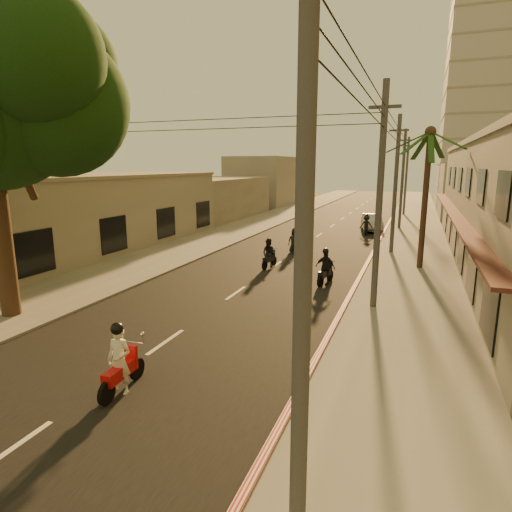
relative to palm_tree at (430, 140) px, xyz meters
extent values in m
plane|color=#383023|center=(-8.00, -16.00, -7.15)|extent=(160.00, 160.00, 0.00)
cube|color=black|center=(-8.00, 4.00, -7.14)|extent=(10.00, 140.00, 0.02)
cube|color=slate|center=(-0.50, 4.00, -7.09)|extent=(5.00, 140.00, 0.12)
cube|color=slate|center=(-15.50, 4.00, -7.09)|extent=(5.00, 140.00, 0.12)
cube|color=red|center=(-2.90, -1.00, -7.05)|extent=(0.20, 60.00, 0.20)
cube|color=#46201C|center=(1.70, 2.00, -4.05)|extent=(0.80, 34.00, 0.12)
cube|color=gray|center=(-22.00, -2.00, -4.65)|extent=(8.00, 24.00, 5.00)
cube|color=gray|center=(-22.00, -2.00, -2.05)|extent=(8.20, 24.20, 0.20)
cube|color=#B7B5B2|center=(8.00, 40.00, 6.85)|extent=(12.00, 12.00, 28.00)
cylinder|color=black|center=(-15.00, -14.00, -4.15)|extent=(0.70, 0.70, 6.00)
cylinder|color=black|center=(-14.20, -13.60, -1.15)|extent=(1.22, 2.17, 3.04)
sphere|color=black|center=(-12.80, -13.00, 0.85)|extent=(5.20, 5.20, 5.20)
sphere|color=black|center=(-12.00, -14.50, 2.05)|extent=(4.40, 4.40, 4.40)
sphere|color=black|center=(-13.80, -11.60, 2.45)|extent=(4.40, 4.40, 4.40)
cylinder|color=black|center=(0.00, 0.00, -3.35)|extent=(0.32, 0.32, 7.60)
sphere|color=black|center=(0.00, 0.00, 0.45)|extent=(0.60, 0.60, 0.60)
cylinder|color=#38383A|center=(-1.80, -20.00, -2.65)|extent=(0.26, 0.26, 9.00)
cylinder|color=#38383A|center=(-1.80, -8.00, -2.65)|extent=(0.26, 0.26, 9.00)
cube|color=#38383A|center=(-1.80, -8.00, 0.85)|extent=(1.20, 0.12, 0.12)
cylinder|color=#38383A|center=(-1.80, 4.00, -2.65)|extent=(0.26, 0.26, 9.00)
cube|color=#38383A|center=(-1.80, 4.00, 0.85)|extent=(1.20, 0.12, 0.12)
cylinder|color=#38383A|center=(-1.80, 16.00, -2.65)|extent=(0.26, 0.26, 9.00)
cube|color=#38383A|center=(-1.80, 16.00, 0.85)|extent=(1.20, 0.12, 0.12)
cylinder|color=#38383A|center=(-1.80, 28.00, -2.65)|extent=(0.26, 0.26, 9.00)
cube|color=#38383A|center=(-1.80, 28.00, 0.85)|extent=(1.20, 0.12, 0.12)
cube|color=gray|center=(6.00, 29.00, -4.15)|extent=(8.00, 14.00, 6.00)
cube|color=gray|center=(-22.00, 18.00, -4.95)|extent=(8.00, 14.00, 4.40)
cube|color=gray|center=(-22.00, 36.00, -3.65)|extent=(8.00, 14.00, 7.00)
cylinder|color=black|center=(-7.36, -16.45, -6.84)|extent=(0.14, 0.62, 0.61)
cylinder|color=black|center=(-7.28, -17.81, -6.84)|extent=(0.14, 0.62, 0.61)
cube|color=#B50D10|center=(-7.32, -17.21, -6.55)|extent=(0.37, 1.21, 0.33)
cube|color=#B50D10|center=(-7.35, -16.67, -6.39)|extent=(0.33, 0.13, 0.65)
cylinder|color=silver|center=(-7.36, -16.54, -6.01)|extent=(0.60, 0.08, 0.04)
imported|color=beige|center=(-7.32, -17.21, -6.23)|extent=(0.72, 0.52, 1.83)
sphere|color=black|center=(-7.32, -17.21, -5.37)|extent=(0.33, 0.33, 0.33)
sphere|color=silver|center=(-7.66, -16.58, -5.73)|extent=(0.13, 0.13, 0.13)
sphere|color=silver|center=(-7.05, -16.54, -5.73)|extent=(0.13, 0.13, 0.13)
cylinder|color=black|center=(-8.09, -2.05, -6.87)|extent=(0.17, 0.56, 0.56)
cylinder|color=black|center=(-8.25, -3.28, -6.87)|extent=(0.17, 0.56, 0.56)
cube|color=black|center=(-8.18, -2.74, -6.60)|extent=(0.41, 1.12, 0.30)
cube|color=black|center=(-8.12, -2.25, -6.45)|extent=(0.31, 0.14, 0.60)
cylinder|color=silver|center=(-8.10, -2.13, -6.11)|extent=(0.55, 0.11, 0.04)
imported|color=black|center=(-8.18, -2.74, -6.32)|extent=(0.97, 0.83, 1.67)
sphere|color=black|center=(-8.18, -2.74, -5.53)|extent=(0.30, 0.30, 0.30)
cylinder|color=black|center=(-4.30, -4.31, -6.86)|extent=(0.21, 0.59, 0.58)
cylinder|color=black|center=(-4.55, -5.58, -6.86)|extent=(0.21, 0.59, 0.58)
cube|color=black|center=(-4.44, -5.02, -6.58)|extent=(0.51, 1.18, 0.31)
cube|color=black|center=(-4.34, -4.51, -6.42)|extent=(0.33, 0.16, 0.62)
cylinder|color=silver|center=(-4.32, -4.39, -6.06)|extent=(0.57, 0.15, 0.04)
imported|color=black|center=(-4.44, -5.02, -6.28)|extent=(1.18, 0.82, 1.74)
sphere|color=black|center=(-4.44, -5.02, -5.46)|extent=(0.31, 0.31, 0.31)
cylinder|color=black|center=(-8.23, 2.56, -6.88)|extent=(0.28, 0.54, 0.54)
cylinder|color=black|center=(-7.81, 1.43, -6.88)|extent=(0.28, 0.54, 0.54)
cube|color=black|center=(-7.99, 1.93, -6.62)|extent=(0.62, 1.08, 0.29)
cube|color=black|center=(-8.16, 2.38, -6.48)|extent=(0.30, 0.19, 0.58)
cylinder|color=silver|center=(-8.20, 2.48, -6.14)|extent=(0.51, 0.22, 0.04)
imported|color=black|center=(-7.99, 1.93, -6.34)|extent=(1.12, 1.03, 1.61)
sphere|color=black|center=(-7.99, 1.93, -5.59)|extent=(0.29, 0.29, 0.29)
cylinder|color=black|center=(-4.37, 12.17, -6.87)|extent=(0.16, 0.57, 0.56)
cylinder|color=black|center=(-4.23, 10.92, -6.87)|extent=(0.16, 0.57, 0.56)
cube|color=black|center=(-4.29, 11.47, -6.60)|extent=(0.40, 1.13, 0.30)
cube|color=black|center=(-4.35, 11.97, -6.45)|extent=(0.31, 0.13, 0.60)
cylinder|color=silver|center=(-4.36, 12.09, -6.10)|extent=(0.55, 0.10, 0.04)
imported|color=black|center=(-4.29, 11.47, -6.31)|extent=(1.23, 0.87, 1.68)
sphere|color=black|center=(-4.29, 11.47, -5.52)|extent=(0.30, 0.30, 0.30)
imported|color=#A3A5AB|center=(-4.10, 14.12, -6.40)|extent=(3.41, 5.17, 1.49)
camera|label=1|loc=(-0.41, -25.55, -1.29)|focal=30.00mm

